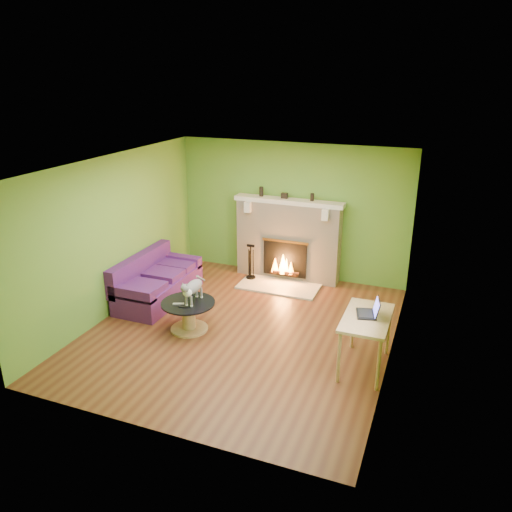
{
  "coord_description": "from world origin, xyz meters",
  "views": [
    {
      "loc": [
        2.72,
        -6.37,
        3.82
      ],
      "look_at": [
        0.08,
        0.4,
        1.12
      ],
      "focal_mm": 35.0,
      "sensor_mm": 36.0,
      "label": 1
    }
  ],
  "objects": [
    {
      "name": "floor",
      "position": [
        0.0,
        0.0,
        0.0
      ],
      "size": [
        5.0,
        5.0,
        0.0
      ],
      "primitive_type": "plane",
      "color": "#572A18",
      "rests_on": "ground"
    },
    {
      "name": "ceiling",
      "position": [
        0.0,
        0.0,
        2.6
      ],
      "size": [
        5.0,
        5.0,
        0.0
      ],
      "primitive_type": "plane",
      "rotation": [
        3.14,
        0.0,
        0.0
      ],
      "color": "white",
      "rests_on": "wall_back"
    },
    {
      "name": "wall_back",
      "position": [
        0.0,
        2.5,
        1.3
      ],
      "size": [
        5.0,
        0.0,
        5.0
      ],
      "primitive_type": "plane",
      "rotation": [
        1.57,
        0.0,
        0.0
      ],
      "color": "#5B9430",
      "rests_on": "floor"
    },
    {
      "name": "wall_front",
      "position": [
        0.0,
        -2.5,
        1.3
      ],
      "size": [
        5.0,
        0.0,
        5.0
      ],
      "primitive_type": "plane",
      "rotation": [
        -1.57,
        0.0,
        0.0
      ],
      "color": "#5B9430",
      "rests_on": "floor"
    },
    {
      "name": "wall_left",
      "position": [
        -2.25,
        0.0,
        1.3
      ],
      "size": [
        0.0,
        5.0,
        5.0
      ],
      "primitive_type": "plane",
      "rotation": [
        1.57,
        0.0,
        1.57
      ],
      "color": "#5B9430",
      "rests_on": "floor"
    },
    {
      "name": "wall_right",
      "position": [
        2.25,
        0.0,
        1.3
      ],
      "size": [
        0.0,
        5.0,
        5.0
      ],
      "primitive_type": "plane",
      "rotation": [
        1.57,
        0.0,
        -1.57
      ],
      "color": "#5B9430",
      "rests_on": "floor"
    },
    {
      "name": "window_frame",
      "position": [
        2.24,
        -0.9,
        1.55
      ],
      "size": [
        0.0,
        1.2,
        1.2
      ],
      "primitive_type": "plane",
      "rotation": [
        1.57,
        0.0,
        -1.57
      ],
      "color": "silver",
      "rests_on": "wall_right"
    },
    {
      "name": "window_pane",
      "position": [
        2.23,
        -0.9,
        1.55
      ],
      "size": [
        0.0,
        1.06,
        1.06
      ],
      "primitive_type": "plane",
      "rotation": [
        1.57,
        0.0,
        -1.57
      ],
      "color": "white",
      "rests_on": "wall_right"
    },
    {
      "name": "fireplace",
      "position": [
        0.0,
        2.32,
        0.77
      ],
      "size": [
        2.1,
        0.46,
        1.58
      ],
      "color": "beige",
      "rests_on": "floor"
    },
    {
      "name": "hearth",
      "position": [
        0.0,
        1.8,
        0.01
      ],
      "size": [
        1.5,
        0.75,
        0.03
      ],
      "primitive_type": "cube",
      "color": "beige",
      "rests_on": "floor"
    },
    {
      "name": "mantel",
      "position": [
        0.0,
        2.3,
        1.54
      ],
      "size": [
        2.1,
        0.28,
        0.08
      ],
      "primitive_type": "cube",
      "color": "beige",
      "rests_on": "fireplace"
    },
    {
      "name": "sofa",
      "position": [
        -1.86,
        0.52,
        0.31
      ],
      "size": [
        0.85,
        1.78,
        0.8
      ],
      "color": "#47185C",
      "rests_on": "floor"
    },
    {
      "name": "coffee_table",
      "position": [
        -0.78,
        -0.27,
        0.27
      ],
      "size": [
        0.84,
        0.84,
        0.47
      ],
      "color": "tan",
      "rests_on": "floor"
    },
    {
      "name": "desk",
      "position": [
        1.95,
        -0.35,
        0.68
      ],
      "size": [
        0.61,
        1.04,
        0.77
      ],
      "color": "tan",
      "rests_on": "floor"
    },
    {
      "name": "cat",
      "position": [
        -0.7,
        -0.22,
        0.68
      ],
      "size": [
        0.24,
        0.66,
        0.41
      ],
      "primitive_type": null,
      "rotation": [
        0.0,
        0.0,
        -0.0
      ],
      "color": "slate",
      "rests_on": "coffee_table"
    },
    {
      "name": "remote_silver",
      "position": [
        -0.88,
        -0.39,
        0.48
      ],
      "size": [
        0.17,
        0.11,
        0.02
      ],
      "primitive_type": "cube",
      "rotation": [
        0.0,
        0.0,
        0.4
      ],
      "color": "gray",
      "rests_on": "coffee_table"
    },
    {
      "name": "remote_black",
      "position": [
        -0.76,
        -0.45,
        0.48
      ],
      "size": [
        0.17,
        0.07,
        0.02
      ],
      "primitive_type": "cube",
      "rotation": [
        0.0,
        0.0,
        0.2
      ],
      "color": "black",
      "rests_on": "coffee_table"
    },
    {
      "name": "laptop",
      "position": [
        1.93,
        -0.3,
        0.9
      ],
      "size": [
        0.36,
        0.39,
        0.25
      ],
      "primitive_type": null,
      "rotation": [
        0.0,
        0.0,
        0.24
      ],
      "color": "black",
      "rests_on": "desk"
    },
    {
      "name": "fire_tools",
      "position": [
        -0.63,
        1.95,
        0.38
      ],
      "size": [
        0.18,
        0.18,
        0.69
      ],
      "primitive_type": null,
      "color": "black",
      "rests_on": "hearth"
    },
    {
      "name": "mantel_vase_left",
      "position": [
        -0.56,
        2.33,
        1.67
      ],
      "size": [
        0.08,
        0.08,
        0.18
      ],
      "primitive_type": "cylinder",
      "color": "black",
      "rests_on": "mantel"
    },
    {
      "name": "mantel_vase_right",
      "position": [
        0.44,
        2.33,
        1.65
      ],
      "size": [
        0.07,
        0.07,
        0.14
      ],
      "primitive_type": "cylinder",
      "color": "black",
      "rests_on": "mantel"
    },
    {
      "name": "mantel_box",
      "position": [
        -0.09,
        2.33,
        1.63
      ],
      "size": [
        0.12,
        0.08,
        0.1
      ],
      "primitive_type": "cube",
      "color": "black",
      "rests_on": "mantel"
    }
  ]
}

